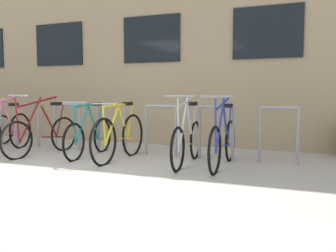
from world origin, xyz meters
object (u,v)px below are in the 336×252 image
bicycle_yellow (119,136)px  bicycle_silver (187,140)px  bicycle_blue (223,142)px  bicycle_pink (5,131)px  bicycle_teal (89,135)px  bicycle_maroon (42,134)px

bicycle_yellow → bicycle_silver: bicycle_silver is taller
bicycle_blue → bicycle_pink: bearing=-178.7°
bicycle_silver → bicycle_teal: bearing=177.8°
bicycle_yellow → bicycle_silver: size_ratio=1.01×
bicycle_teal → bicycle_blue: bearing=-1.6°
bicycle_blue → bicycle_teal: bearing=178.4°
bicycle_teal → bicycle_silver: size_ratio=0.95×
bicycle_silver → bicycle_pink: 3.60m
bicycle_silver → bicycle_blue: (0.56, 0.00, 0.01)m
bicycle_silver → bicycle_blue: 0.56m
bicycle_teal → bicycle_maroon: (-0.88, -0.18, 0.01)m
bicycle_pink → bicycle_maroon: (0.88, -0.01, -0.01)m
bicycle_pink → bicycle_maroon: size_ratio=0.94×
bicycle_yellow → bicycle_blue: (1.73, 0.07, -0.02)m
bicycle_maroon → bicycle_blue: size_ratio=1.00×
bicycle_silver → bicycle_blue: bearing=0.3°
bicycle_yellow → bicycle_pink: bicycle_pink is taller
bicycle_teal → bicycle_maroon: bearing=-168.6°
bicycle_teal → bicycle_blue: bicycle_blue is taller
bicycle_pink → bicycle_silver: bearing=1.5°
bicycle_teal → bicycle_yellow: bicycle_teal is taller
bicycle_teal → bicycle_yellow: bearing=-11.6°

